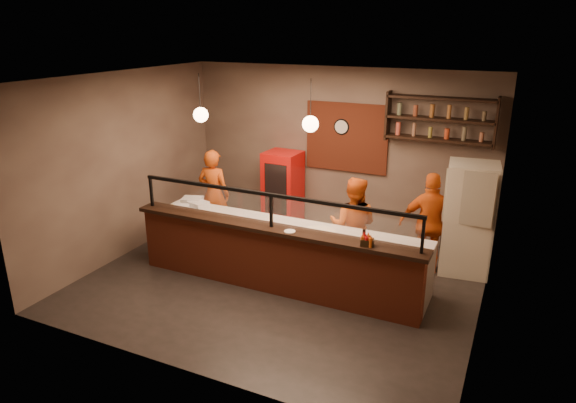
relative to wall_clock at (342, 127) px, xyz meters
The scene contains 29 objects.
floor 3.24m from the wall_clock, 92.33° to the right, with size 6.00×6.00×0.00m, color black.
ceiling 2.70m from the wall_clock, 92.33° to the right, with size 6.00×6.00×0.00m, color #36312A.
wall_back 0.51m from the wall_clock, 158.20° to the left, with size 6.00×6.00×0.00m, color #766556.
wall_left 3.99m from the wall_clock, 141.57° to the right, with size 5.00×5.00×0.00m, color #766556.
wall_right 3.84m from the wall_clock, 40.31° to the right, with size 5.00×5.00×0.00m, color #766556.
wall_front 4.99m from the wall_clock, 91.16° to the right, with size 6.00×6.00×0.00m, color #766556.
brick_patch 0.22m from the wall_clock, ahead, with size 1.60×0.04×1.30m, color maroon.
service_counter 3.19m from the wall_clock, 92.08° to the right, with size 4.60×0.25×1.00m, color maroon.
counter_ledge 2.96m from the wall_clock, 92.08° to the right, with size 4.70×0.37×0.06m, color black.
worktop_cabinet 2.81m from the wall_clock, 92.53° to the right, with size 4.60×0.75×0.85m, color gray.
worktop 2.57m from the wall_clock, 92.53° to the right, with size 4.60×0.75×0.05m, color white.
sneeze_guard 2.86m from the wall_clock, 92.08° to the right, with size 4.50×0.05×0.52m.
wall_shelving 1.83m from the wall_clock, ahead, with size 1.84×0.28×0.85m.
wall_clock is the anchor object (origin of this frame).
pendant_left 2.81m from the wall_clock, 125.30° to the right, with size 0.24×0.24×0.77m.
pendant_right 2.32m from the wall_clock, 82.44° to the right, with size 0.24×0.24×0.77m.
cook_left 2.74m from the wall_clock, 147.99° to the right, with size 0.63×0.41×1.73m, color #CE4E13.
cook_mid 2.21m from the wall_clock, 63.36° to the right, with size 0.79×0.62×1.63m, color #D25413.
cook_right 2.56m from the wall_clock, 28.99° to the right, with size 1.00×0.42×1.70m, color #E25C15.
fridge 2.87m from the wall_clock, 17.72° to the right, with size 0.77×0.72×1.85m, color beige.
red_cooler 1.73m from the wall_clock, 164.03° to the right, with size 0.67×0.62×1.57m, color red.
pizza_dough 2.64m from the wall_clock, 78.14° to the right, with size 0.52×0.52×0.01m, color white.
prep_tub_a 3.11m from the wall_clock, 132.18° to the right, with size 0.34×0.27×0.17m, color silver.
prep_tub_b 3.07m from the wall_clock, 127.82° to the right, with size 0.32×0.26×0.16m, color white.
prep_tub_c 3.36m from the wall_clock, 128.50° to the right, with size 0.26×0.21×0.13m, color white.
rolling_pin 3.30m from the wall_clock, 131.45° to the right, with size 0.07×0.07×0.39m, color yellow.
condiment_caddy 3.30m from the wall_clock, 63.67° to the right, with size 0.17×0.14×0.10m, color black.
pepper_mill 3.20m from the wall_clock, 64.31° to the right, with size 0.05×0.05×0.21m, color black.
small_plate 3.01m from the wall_clock, 85.30° to the right, with size 0.17×0.17×0.01m, color silver.
Camera 1 is at (3.24, -6.64, 3.91)m, focal length 32.00 mm.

